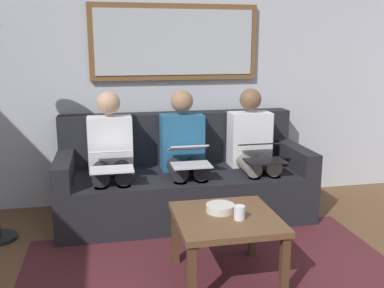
% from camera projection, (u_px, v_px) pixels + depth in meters
% --- Properties ---
extents(wall_rear, '(6.00, 0.12, 2.60)m').
position_uv_depth(wall_rear, '(173.00, 69.00, 4.22)').
color(wall_rear, '#B7BCC6').
rests_on(wall_rear, ground_plane).
extents(area_rug, '(2.60, 1.80, 0.01)m').
position_uv_depth(area_rug, '(218.00, 283.00, 2.84)').
color(area_rug, '#4C1E23').
rests_on(area_rug, ground_plane).
extents(couch, '(2.20, 0.90, 0.90)m').
position_uv_depth(couch, '(183.00, 181.00, 3.98)').
color(couch, black).
rests_on(couch, ground_plane).
extents(framed_mirror, '(1.59, 0.05, 0.70)m').
position_uv_depth(framed_mirror, '(175.00, 42.00, 4.08)').
color(framed_mirror, brown).
extents(coffee_table, '(0.66, 0.66, 0.45)m').
position_uv_depth(coffee_table, '(226.00, 225.00, 2.82)').
color(coffee_table, brown).
rests_on(coffee_table, ground_plane).
extents(cup, '(0.07, 0.07, 0.09)m').
position_uv_depth(cup, '(239.00, 213.00, 2.73)').
color(cup, silver).
rests_on(cup, coffee_table).
extents(bowl, '(0.19, 0.19, 0.05)m').
position_uv_depth(bowl, '(220.00, 208.00, 2.87)').
color(bowl, beige).
rests_on(bowl, coffee_table).
extents(person_left, '(0.38, 0.58, 1.14)m').
position_uv_depth(person_left, '(253.00, 148.00, 3.98)').
color(person_left, silver).
rests_on(person_left, couch).
extents(laptop_black, '(0.33, 0.36, 0.15)m').
position_uv_depth(laptop_black, '(262.00, 151.00, 3.74)').
color(laptop_black, black).
extents(person_middle, '(0.38, 0.58, 1.14)m').
position_uv_depth(person_middle, '(184.00, 151.00, 3.85)').
color(person_middle, '#235B84').
rests_on(person_middle, couch).
extents(laptop_silver, '(0.32, 0.37, 0.16)m').
position_uv_depth(laptop_silver, '(189.00, 155.00, 3.62)').
color(laptop_silver, silver).
extents(person_right, '(0.38, 0.58, 1.14)m').
position_uv_depth(person_right, '(111.00, 154.00, 3.73)').
color(person_right, silver).
rests_on(person_right, couch).
extents(laptop_white, '(0.34, 0.35, 0.15)m').
position_uv_depth(laptop_white, '(111.00, 159.00, 3.49)').
color(laptop_white, white).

